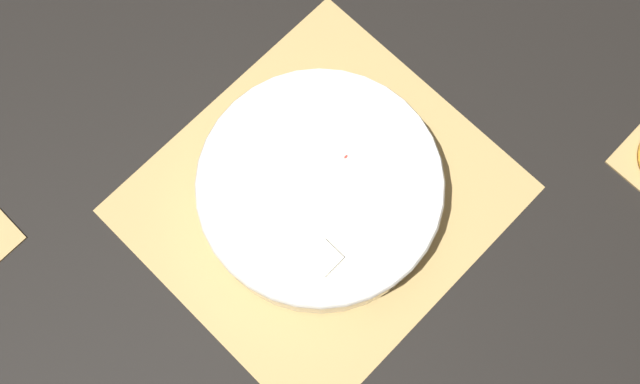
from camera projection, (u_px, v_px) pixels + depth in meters
name	position (u px, v px, depth m)	size (l,w,h in m)	color
ground_plane	(320.00, 199.00, 0.93)	(6.00, 6.00, 0.00)	black
bamboo_mat_center	(320.00, 199.00, 0.93)	(0.42, 0.38, 0.01)	tan
fruit_salad_bowl	(320.00, 190.00, 0.89)	(0.29, 0.29, 0.07)	silver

